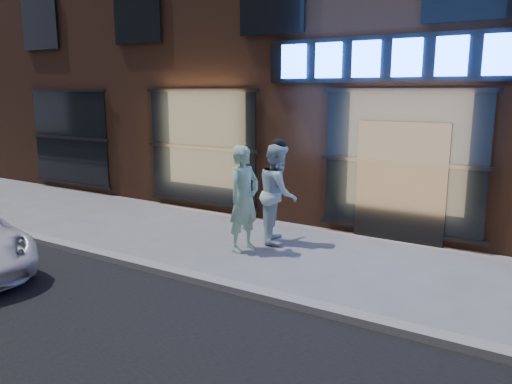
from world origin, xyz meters
TOP-DOWN VIEW (x-y plane):
  - ground at (0.00, 0.00)m, footprint 90.00×90.00m
  - curb at (0.00, 0.00)m, footprint 60.00×0.25m
  - storefront_building at (-0.00, 7.99)m, footprint 30.20×8.28m
  - man_bowtie at (-2.31, 1.77)m, footprint 0.59×0.80m
  - man_cap at (-2.05, 2.62)m, footprint 1.11×1.20m

SIDE VIEW (x-z plane):
  - ground at x=0.00m, z-range 0.00..0.00m
  - curb at x=0.00m, z-range 0.00..0.12m
  - man_cap at x=-2.05m, z-range 0.00..1.98m
  - man_bowtie at x=-2.31m, z-range 0.00..2.00m
  - storefront_building at x=0.00m, z-range 0.00..10.30m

